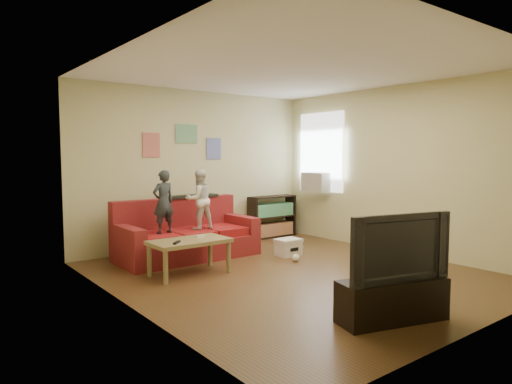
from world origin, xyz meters
TOP-DOWN VIEW (x-y plane):
  - room_shell at (0.00, 0.00)m, footprint 4.52×5.02m
  - sofa at (-0.64, 1.77)m, footprint 2.13×0.98m
  - child_a at (-1.09, 1.59)m, footprint 0.35×0.25m
  - child_b at (-0.49, 1.59)m, footprint 0.46×0.37m
  - coffee_table at (-1.10, 0.82)m, footprint 1.04×0.57m
  - remote at (-1.35, 0.70)m, footprint 0.17×0.16m
  - game_controller at (-0.90, 0.87)m, footprint 0.16×0.07m
  - bookshelf at (1.56, 2.30)m, footprint 0.99×0.30m
  - window at (2.22, 1.65)m, footprint 0.04×1.08m
  - ac_unit at (2.10, 1.65)m, footprint 0.28×0.55m
  - artwork_left at (-0.85, 2.48)m, footprint 0.30×0.01m
  - artwork_center at (-0.20, 2.48)m, footprint 0.42×0.01m
  - artwork_right at (0.35, 2.48)m, footprint 0.30×0.01m
  - file_box at (0.70, 0.86)m, footprint 0.39×0.30m
  - tv_stand at (-0.42, -1.87)m, footprint 1.14×0.66m
  - television at (-0.42, -1.87)m, footprint 1.12×0.41m
  - tissue at (0.51, 0.49)m, footprint 0.11×0.11m

SIDE VIEW (x-z plane):
  - tissue at x=0.51m, z-range 0.00..0.11m
  - file_box at x=0.70m, z-range 0.00..0.27m
  - tv_stand at x=-0.42m, z-range 0.00..0.41m
  - sofa at x=-0.64m, z-range -0.15..0.78m
  - bookshelf at x=1.56m, z-range -0.04..0.75m
  - coffee_table at x=-1.10m, z-range 0.17..0.64m
  - remote at x=-1.35m, z-range 0.47..0.49m
  - game_controller at x=-0.90m, z-range 0.47..0.50m
  - television at x=-0.42m, z-range 0.41..1.05m
  - child_a at x=-1.09m, z-range 0.45..1.37m
  - child_b at x=-0.49m, z-range 0.45..1.37m
  - ac_unit at x=2.10m, z-range 0.91..1.26m
  - room_shell at x=0.00m, z-range -0.01..2.71m
  - window at x=2.22m, z-range 0.90..2.38m
  - artwork_right at x=0.35m, z-range 1.51..1.89m
  - artwork_left at x=-0.85m, z-range 1.55..1.95m
  - artwork_center at x=-0.20m, z-range 1.79..2.11m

